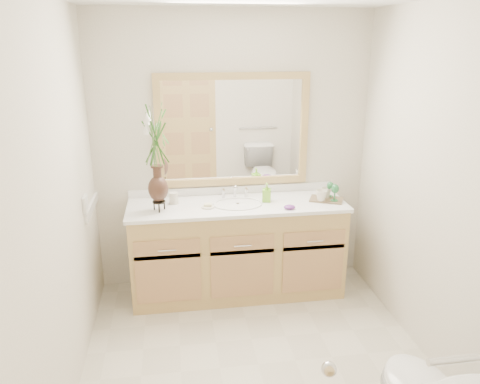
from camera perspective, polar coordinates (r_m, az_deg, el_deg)
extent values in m
plane|color=beige|center=(3.47, 2.24, -20.24)|extent=(2.60, 2.60, 0.00)
cube|color=silver|center=(4.11, -0.90, 4.77)|extent=(2.40, 0.02, 2.40)
cube|color=silver|center=(1.75, 10.93, -15.26)|extent=(2.40, 0.02, 2.40)
cube|color=silver|center=(2.91, -21.38, -2.24)|extent=(0.02, 2.60, 2.40)
cube|color=silver|center=(3.31, 23.36, -0.06)|extent=(0.02, 2.60, 2.40)
cube|color=tan|center=(4.11, -0.31, -7.07)|extent=(1.80, 0.55, 0.80)
cube|color=white|center=(3.95, -0.33, -1.62)|extent=(1.84, 0.57, 0.03)
ellipsoid|color=white|center=(3.95, -0.28, -2.26)|extent=(0.38, 0.30, 0.12)
cylinder|color=silver|center=(4.08, -0.65, 0.06)|extent=(0.02, 0.02, 0.11)
cylinder|color=silver|center=(4.07, -2.04, -0.21)|extent=(0.02, 0.02, 0.08)
cylinder|color=silver|center=(4.10, 0.74, -0.08)|extent=(0.02, 0.02, 0.08)
cube|color=white|center=(4.05, -0.88, 7.53)|extent=(1.20, 0.01, 0.85)
cube|color=tan|center=(3.99, -0.90, 13.96)|extent=(1.32, 0.04, 0.06)
cube|color=tan|center=(4.15, -0.84, 1.33)|extent=(1.32, 0.04, 0.06)
cube|color=tan|center=(4.01, -9.89, 7.16)|extent=(0.06, 0.04, 0.85)
cube|color=tan|center=(4.17, 7.81, 7.68)|extent=(0.06, 0.04, 0.85)
cube|color=white|center=(3.68, -18.33, -1.35)|extent=(0.02, 0.12, 0.12)
cube|color=tan|center=(1.81, 0.69, -21.32)|extent=(0.80, 0.03, 2.00)
cylinder|color=black|center=(3.82, -9.86, -1.17)|extent=(0.10, 0.10, 0.01)
ellipsoid|color=#311C15|center=(3.78, -9.94, 0.40)|extent=(0.16, 0.16, 0.21)
cylinder|color=#311C15|center=(3.75, -10.05, 2.33)|extent=(0.07, 0.07, 0.09)
cylinder|color=#4C7A33|center=(3.69, -10.26, 6.02)|extent=(0.06, 0.06, 0.38)
cylinder|color=beige|center=(3.97, -8.07, -0.73)|extent=(0.08, 0.08, 0.10)
cylinder|color=beige|center=(3.86, -3.93, -1.83)|extent=(0.11, 0.11, 0.01)
cube|color=beige|center=(3.85, -3.94, -1.59)|extent=(0.07, 0.05, 0.02)
imported|color=#7DCD30|center=(3.98, 3.26, -0.16)|extent=(0.08, 0.08, 0.14)
ellipsoid|color=#65297C|center=(3.84, 6.06, -1.83)|extent=(0.10, 0.08, 0.03)
cube|color=brown|center=(4.09, 10.47, -0.90)|extent=(0.33, 0.28, 0.01)
imported|color=beige|center=(4.02, 9.88, -0.35)|extent=(0.13, 0.12, 0.10)
imported|color=beige|center=(4.11, 10.47, -0.04)|extent=(0.12, 0.12, 0.09)
cylinder|color=#26733B|center=(4.05, 11.42, -1.01)|extent=(0.06, 0.06, 0.01)
cylinder|color=#26733B|center=(4.04, 11.46, -0.39)|extent=(0.01, 0.01, 0.09)
ellipsoid|color=#26733B|center=(4.02, 11.51, 0.39)|extent=(0.07, 0.07, 0.08)
cylinder|color=#26733B|center=(4.16, 10.86, -0.47)|extent=(0.05, 0.05, 0.01)
cylinder|color=#26733B|center=(4.15, 10.90, 0.07)|extent=(0.01, 0.01, 0.08)
ellipsoid|color=#26733B|center=(4.13, 10.94, 0.76)|extent=(0.06, 0.06, 0.07)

